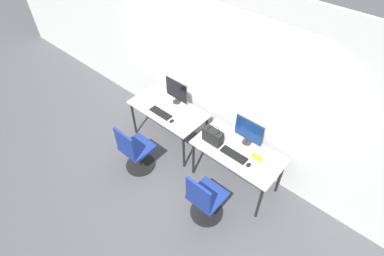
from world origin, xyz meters
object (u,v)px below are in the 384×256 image
at_px(keyboard_left, 161,113).
at_px(office_chair_left, 135,152).
at_px(mouse_right, 249,165).
at_px(office_chair_right, 205,201).
at_px(monitor_right, 249,131).
at_px(keyboard_right, 234,155).
at_px(mouse_left, 172,121).
at_px(handbag, 213,136).
at_px(monitor_left, 176,91).

height_order(keyboard_left, office_chair_left, office_chair_left).
height_order(mouse_right, office_chair_right, office_chair_right).
xyz_separation_m(keyboard_left, monitor_right, (1.40, 0.38, 0.22)).
xyz_separation_m(keyboard_right, mouse_right, (0.26, -0.02, 0.01)).
relative_size(office_chair_left, monitor_right, 2.03).
relative_size(office_chair_left, office_chair_right, 1.00).
bearing_deg(keyboard_right, office_chair_left, -153.03).
distance_m(keyboard_left, office_chair_right, 1.58).
distance_m(mouse_left, handbag, 0.75).
xyz_separation_m(mouse_right, office_chair_right, (-0.24, -0.63, -0.38)).
bearing_deg(keyboard_left, keyboard_right, 2.20).
bearing_deg(mouse_right, handbag, 177.12).
bearing_deg(keyboard_left, monitor_left, 90.00).
relative_size(monitor_right, keyboard_right, 1.12).
height_order(keyboard_left, handbag, handbag).
bearing_deg(office_chair_right, monitor_left, 145.47).
xyz_separation_m(keyboard_right, office_chair_right, (0.02, -0.65, -0.38)).
bearing_deg(office_chair_right, office_chair_left, -178.19).
height_order(office_chair_left, mouse_right, office_chair_left).
bearing_deg(monitor_left, handbag, -17.44).
bearing_deg(mouse_left, keyboard_left, 174.47).
distance_m(monitor_right, office_chair_right, 1.14).
distance_m(mouse_left, keyboard_right, 1.13).
bearing_deg(keyboard_right, mouse_right, -4.84).
distance_m(keyboard_left, mouse_left, 0.27).
bearing_deg(office_chair_left, monitor_right, 36.76).
xyz_separation_m(keyboard_left, keyboard_right, (1.40, 0.05, 0.00)).
bearing_deg(keyboard_left, office_chair_right, -22.74).
relative_size(keyboard_right, handbag, 1.34).
bearing_deg(keyboard_left, mouse_right, 1.10).
relative_size(mouse_left, office_chair_left, 0.10).
xyz_separation_m(monitor_left, office_chair_right, (1.42, -0.98, -0.60)).
distance_m(keyboard_right, handbag, 0.40).
bearing_deg(handbag, monitor_left, 162.56).
bearing_deg(handbag, office_chair_right, -58.17).
bearing_deg(office_chair_right, keyboard_right, 91.85).
height_order(monitor_left, handbag, monitor_left).
height_order(keyboard_left, monitor_right, monitor_right).
bearing_deg(handbag, office_chair_left, -144.13).
relative_size(keyboard_left, handbag, 1.34).
relative_size(mouse_left, mouse_right, 1.00).
distance_m(keyboard_right, mouse_right, 0.26).
bearing_deg(keyboard_right, keyboard_left, -177.80).
bearing_deg(handbag, mouse_right, -2.88).
height_order(monitor_left, mouse_right, monitor_left).
bearing_deg(mouse_right, monitor_left, 168.07).
relative_size(keyboard_left, office_chair_right, 0.44).
relative_size(mouse_right, handbag, 0.30).
relative_size(keyboard_left, monitor_right, 0.90).
relative_size(keyboard_right, mouse_right, 4.48).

